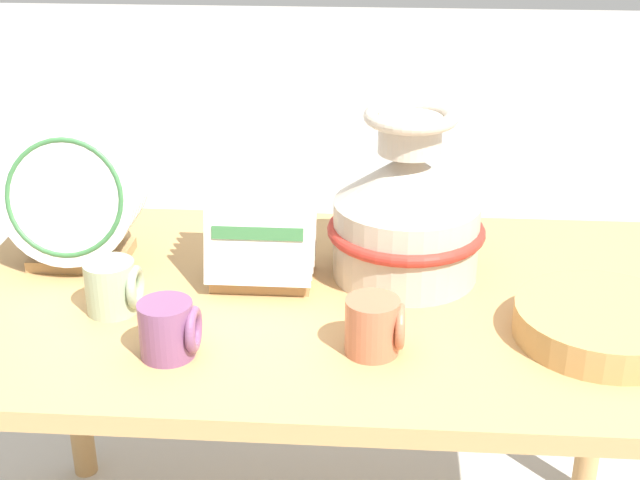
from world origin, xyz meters
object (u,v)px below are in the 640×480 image
ceramic_vase (407,210)px  mug_terracotta_glaze (375,326)px  mug_sage_glaze (113,287)px  mug_plum_glaze (170,329)px  dish_rack_square_plates (262,236)px  dish_rack_round_plates (74,200)px  wicker_charger_stack (603,323)px

ceramic_vase → mug_terracotta_glaze: (-0.05, -0.28, -0.08)m
mug_sage_glaze → mug_plum_glaze: (0.13, -0.14, 0.00)m
dish_rack_square_plates → mug_plum_glaze: size_ratio=2.23×
ceramic_vase → mug_plum_glaze: bearing=-139.9°
dish_rack_square_plates → mug_terracotta_glaze: bearing=-49.1°
dish_rack_round_plates → mug_plum_glaze: bearing=-52.4°
dish_rack_square_plates → mug_terracotta_glaze: size_ratio=2.23×
dish_rack_round_plates → dish_rack_square_plates: (0.36, -0.05, -0.04)m
wicker_charger_stack → ceramic_vase: bearing=146.5°
dish_rack_square_plates → wicker_charger_stack: dish_rack_square_plates is taller
wicker_charger_stack → mug_terracotta_glaze: bearing=-169.3°
mug_sage_glaze → mug_terracotta_glaze: same height
ceramic_vase → mug_sage_glaze: 0.54m
dish_rack_square_plates → mug_sage_glaze: bearing=-149.7°
dish_rack_square_plates → wicker_charger_stack: bearing=-16.6°
wicker_charger_stack → dish_rack_square_plates: bearing=163.4°
ceramic_vase → mug_terracotta_glaze: size_ratio=3.37×
mug_sage_glaze → mug_terracotta_glaze: size_ratio=1.00×
ceramic_vase → dish_rack_square_plates: size_ratio=1.51×
mug_plum_glaze → mug_terracotta_glaze: 0.32m
ceramic_vase → wicker_charger_stack: 0.40m
mug_sage_glaze → mug_plum_glaze: size_ratio=1.00×
ceramic_vase → dish_rack_round_plates: ceramic_vase is taller
mug_plum_glaze → dish_rack_square_plates: bearing=67.9°
dish_rack_round_plates → dish_rack_square_plates: bearing=-7.6°
dish_rack_round_plates → mug_plum_glaze: 0.42m
dish_rack_round_plates → mug_terracotta_glaze: 0.64m
wicker_charger_stack → mug_plum_glaze: bearing=-171.6°
ceramic_vase → dish_rack_round_plates: size_ratio=1.15×
dish_rack_square_plates → mug_plum_glaze: (-0.11, -0.27, -0.04)m
dish_rack_round_plates → mug_terracotta_glaze: dish_rack_round_plates is taller
ceramic_vase → mug_sage_glaze: bearing=-160.4°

